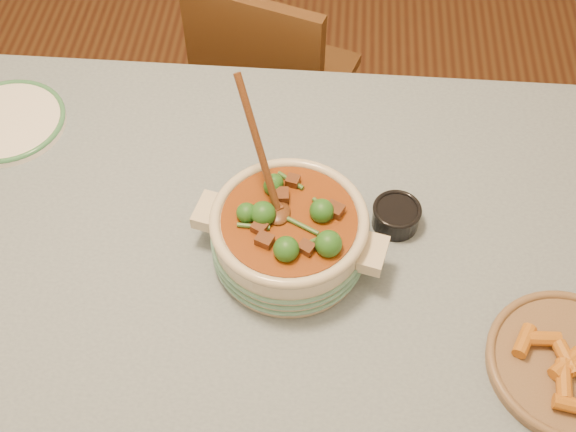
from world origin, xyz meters
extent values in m
plane|color=#3F1F12|center=(0.00, 0.00, 0.00)|extent=(4.50, 4.50, 0.00)
cube|color=brown|center=(0.00, 0.00, 0.72)|extent=(1.60, 1.00, 0.05)
cube|color=#8097A6|center=(0.00, 0.00, 0.75)|extent=(1.68, 1.08, 0.01)
cylinder|color=brown|center=(-0.73, 0.43, 0.35)|extent=(0.07, 0.07, 0.70)
cylinder|color=brown|center=(0.73, 0.43, 0.35)|extent=(0.07, 0.07, 0.70)
cylinder|color=beige|center=(0.06, 0.03, 0.81)|extent=(0.33, 0.33, 0.11)
torus|color=beige|center=(0.06, 0.03, 0.86)|extent=(0.29, 0.29, 0.02)
cube|color=beige|center=(0.22, -0.01, 0.83)|extent=(0.06, 0.08, 0.03)
cube|color=beige|center=(-0.09, 0.06, 0.83)|extent=(0.06, 0.08, 0.03)
cylinder|color=maroon|center=(0.06, 0.03, 0.86)|extent=(0.24, 0.24, 0.02)
cylinder|color=white|center=(-0.57, 0.32, 0.76)|extent=(0.29, 0.29, 0.02)
torus|color=#3C8558|center=(-0.57, 0.32, 0.77)|extent=(0.25, 0.25, 0.01)
cylinder|color=black|center=(0.26, 0.12, 0.78)|extent=(0.11, 0.11, 0.05)
torus|color=black|center=(0.26, 0.12, 0.80)|extent=(0.09, 0.09, 0.01)
cylinder|color=black|center=(0.26, 0.12, 0.79)|extent=(0.08, 0.08, 0.01)
cylinder|color=#856449|center=(0.55, -0.17, 0.77)|extent=(0.33, 0.33, 0.02)
torus|color=#856449|center=(0.55, -0.17, 0.78)|extent=(0.28, 0.28, 0.02)
cube|color=#55341A|center=(-0.03, 0.88, 0.41)|extent=(0.48, 0.48, 0.04)
cube|color=#55341A|center=(-0.08, 0.71, 0.61)|extent=(0.37, 0.15, 0.41)
cylinder|color=#55341A|center=(0.18, 0.98, 0.20)|extent=(0.04, 0.04, 0.41)
cylinder|color=#55341A|center=(-0.13, 1.08, 0.20)|extent=(0.04, 0.04, 0.41)
cylinder|color=#55341A|center=(0.08, 0.67, 0.20)|extent=(0.04, 0.04, 0.41)
cylinder|color=#55341A|center=(-0.23, 0.77, 0.20)|extent=(0.04, 0.04, 0.41)
camera|label=1|loc=(0.12, -0.73, 1.89)|focal=45.00mm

